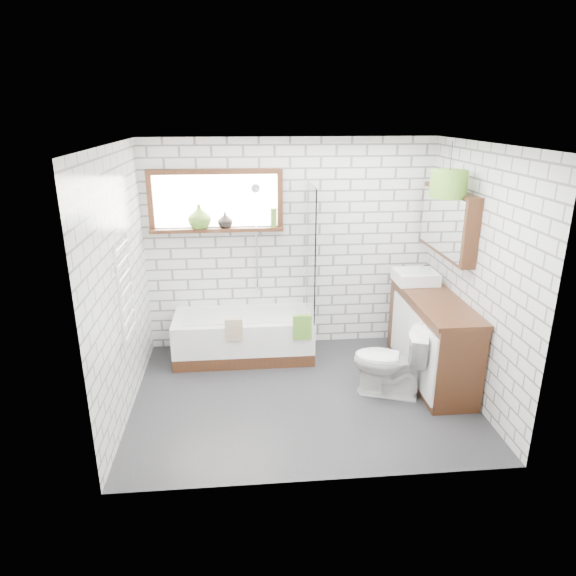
{
  "coord_description": "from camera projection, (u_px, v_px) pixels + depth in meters",
  "views": [
    {
      "loc": [
        -0.58,
        -4.6,
        2.78
      ],
      "look_at": [
        -0.12,
        0.25,
        1.08
      ],
      "focal_mm": 32.0,
      "sensor_mm": 36.0,
      "label": 1
    }
  ],
  "objects": [
    {
      "name": "wall_left",
      "position": [
        120.0,
        285.0,
        4.73
      ],
      "size": [
        0.01,
        2.6,
        2.5
      ],
      "primitive_type": "cube",
      "color": "white",
      "rests_on": "ground"
    },
    {
      "name": "vanity",
      "position": [
        431.0,
        337.0,
        5.54
      ],
      "size": [
        0.52,
        1.61,
        0.92
      ],
      "primitive_type": "cube",
      "color": "#341A0E",
      "rests_on": "floor"
    },
    {
      "name": "wall_right",
      "position": [
        476.0,
        275.0,
        5.03
      ],
      "size": [
        0.01,
        2.6,
        2.5
      ],
      "primitive_type": "cube",
      "color": "white",
      "rests_on": "ground"
    },
    {
      "name": "pendant",
      "position": [
        449.0,
        184.0,
        4.98
      ],
      "size": [
        0.36,
        0.36,
        0.26
      ],
      "primitive_type": "cylinder",
      "color": "#538A29",
      "rests_on": "ceiling"
    },
    {
      "name": "mirror_cabinet",
      "position": [
        448.0,
        222.0,
        5.46
      ],
      "size": [
        0.16,
        1.2,
        0.7
      ],
      "primitive_type": "cube",
      "color": "#341A0E",
      "rests_on": "wall_right"
    },
    {
      "name": "wall_front",
      "position": [
        325.0,
        337.0,
        3.65
      ],
      "size": [
        3.4,
        0.01,
        2.5
      ],
      "primitive_type": "cube",
      "color": "white",
      "rests_on": "ground"
    },
    {
      "name": "bathtub",
      "position": [
        244.0,
        336.0,
        6.04
      ],
      "size": [
        1.61,
        0.71,
        0.52
      ],
      "primitive_type": "cube",
      "color": "white",
      "rests_on": "floor"
    },
    {
      "name": "shower_screen",
      "position": [
        311.0,
        252.0,
        5.78
      ],
      "size": [
        0.02,
        0.72,
        1.5
      ],
      "primitive_type": "cube",
      "color": "white",
      "rests_on": "bathtub"
    },
    {
      "name": "window",
      "position": [
        216.0,
        201.0,
        5.81
      ],
      "size": [
        1.52,
        0.16,
        0.68
      ],
      "primitive_type": "cube",
      "color": "#341A0E",
      "rests_on": "wall_back"
    },
    {
      "name": "towel_radiator",
      "position": [
        126.0,
        290.0,
        4.75
      ],
      "size": [
        0.06,
        0.52,
        1.0
      ],
      "primitive_type": "cube",
      "color": "white",
      "rests_on": "wall_left"
    },
    {
      "name": "vase_dark",
      "position": [
        225.0,
        222.0,
        5.87
      ],
      "size": [
        0.19,
        0.19,
        0.18
      ],
      "primitive_type": "imported",
      "rotation": [
        0.0,
        0.0,
        0.09
      ],
      "color": "black",
      "rests_on": "window"
    },
    {
      "name": "vase_olive",
      "position": [
        199.0,
        218.0,
        5.83
      ],
      "size": [
        0.31,
        0.31,
        0.27
      ],
      "primitive_type": "imported",
      "rotation": [
        0.0,
        0.0,
        -0.2
      ],
      "color": "#5A8F2C",
      "rests_on": "window"
    },
    {
      "name": "ceiling",
      "position": [
        305.0,
        143.0,
        4.47
      ],
      "size": [
        3.4,
        2.6,
        0.01
      ],
      "primitive_type": "cube",
      "color": "white",
      "rests_on": "ground"
    },
    {
      "name": "towel_beige",
      "position": [
        234.0,
        330.0,
        5.62
      ],
      "size": [
        0.19,
        0.05,
        0.25
      ],
      "primitive_type": "cube",
      "color": "tan",
      "rests_on": "bathtub"
    },
    {
      "name": "shower_riser",
      "position": [
        256.0,
        239.0,
        6.0
      ],
      "size": [
        0.02,
        0.02,
        1.3
      ],
      "primitive_type": "cylinder",
      "color": "silver",
      "rests_on": "wall_back"
    },
    {
      "name": "tap",
      "position": [
        430.0,
        272.0,
        5.81
      ],
      "size": [
        0.03,
        0.03,
        0.15
      ],
      "primitive_type": "cylinder",
      "rotation": [
        0.0,
        0.0,
        0.08
      ],
      "color": "silver",
      "rests_on": "vanity"
    },
    {
      "name": "towel_green",
      "position": [
        302.0,
        327.0,
        5.69
      ],
      "size": [
        0.21,
        0.06,
        0.28
      ],
      "primitive_type": "cube",
      "color": "#538A29",
      "rests_on": "bathtub"
    },
    {
      "name": "basin",
      "position": [
        415.0,
        277.0,
        5.82
      ],
      "size": [
        0.46,
        0.4,
        0.13
      ],
      "primitive_type": "cube",
      "color": "white",
      "rests_on": "vanity"
    },
    {
      "name": "wall_back",
      "position": [
        290.0,
        246.0,
        6.11
      ],
      "size": [
        3.4,
        0.01,
        2.5
      ],
      "primitive_type": "cube",
      "color": "white",
      "rests_on": "ground"
    },
    {
      "name": "bottle",
      "position": [
        273.0,
        219.0,
        5.91
      ],
      "size": [
        0.08,
        0.08,
        0.21
      ],
      "primitive_type": "cylinder",
      "rotation": [
        0.0,
        0.0,
        0.12
      ],
      "color": "#5A8F2C",
      "rests_on": "window"
    },
    {
      "name": "toilet",
      "position": [
        389.0,
        362.0,
        5.19
      ],
      "size": [
        0.63,
        0.82,
        0.74
      ],
      "primitive_type": "imported",
      "rotation": [
        0.0,
        0.0,
        -1.91
      ],
      "color": "white",
      "rests_on": "floor"
    },
    {
      "name": "floor",
      "position": [
        302.0,
        395.0,
        5.29
      ],
      "size": [
        3.4,
        2.6,
        0.01
      ],
      "primitive_type": "cube",
      "color": "#27272A",
      "rests_on": "ground"
    }
  ]
}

